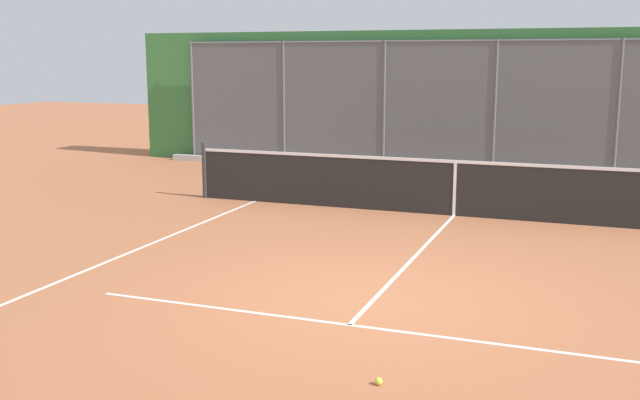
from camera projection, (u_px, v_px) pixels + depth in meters
ground_plane at (373, 300)px, 8.35m from camera, size 60.00×60.00×0.00m
court_line_markings at (343, 332)px, 7.38m from camera, size 7.58×10.41×0.01m
fence_backdrop at (499, 102)px, 17.44m from camera, size 18.55×1.37×3.31m
tennis_net at (455, 187)px, 12.73m from camera, size 9.74×0.09×1.07m
tennis_ball_near_net at (379, 381)px, 6.18m from camera, size 0.07×0.07×0.07m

